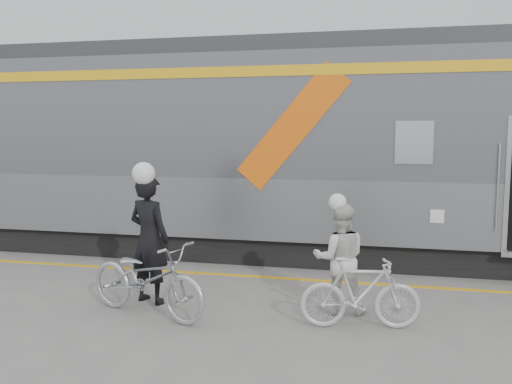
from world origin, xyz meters
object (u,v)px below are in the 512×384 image
(bicycle_right, at_px, (360,293))
(bicycle_left, at_px, (147,278))
(woman, at_px, (340,258))
(man, at_px, (149,239))

(bicycle_right, bearing_deg, bicycle_left, 83.84)
(woman, distance_m, bicycle_right, 0.69)
(man, distance_m, bicycle_left, 0.72)
(bicycle_left, distance_m, woman, 2.58)
(woman, xyz_separation_m, bicycle_right, (0.30, -0.55, -0.29))
(bicycle_left, relative_size, woman, 1.30)
(man, bearing_deg, bicycle_right, -168.46)
(bicycle_left, xyz_separation_m, bicycle_right, (2.77, 0.17, -0.06))
(man, relative_size, bicycle_left, 0.95)
(bicycle_left, height_order, woman, woman)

